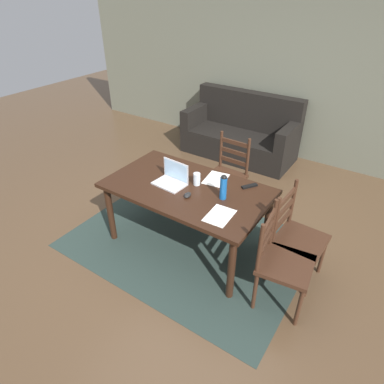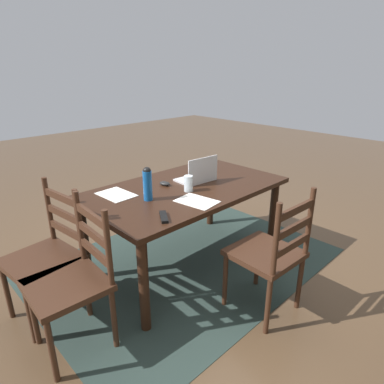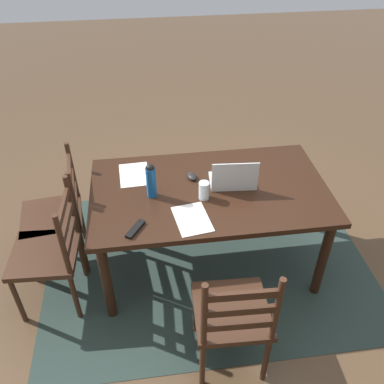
# 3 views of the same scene
# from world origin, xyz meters

# --- Properties ---
(ground_plane) EXTENTS (14.00, 14.00, 0.00)m
(ground_plane) POSITION_xyz_m (0.00, 0.00, 0.00)
(ground_plane) COLOR brown
(area_rug) EXTENTS (2.53, 1.83, 0.01)m
(area_rug) POSITION_xyz_m (0.00, 0.00, 0.00)
(area_rug) COLOR #283833
(area_rug) RESTS_ON ground
(dining_table) EXTENTS (1.66, 0.96, 0.74)m
(dining_table) POSITION_xyz_m (0.00, 0.00, 0.65)
(dining_table) COLOR black
(dining_table) RESTS_ON ground
(chair_right_far) EXTENTS (0.46, 0.46, 0.95)m
(chair_right_far) POSITION_xyz_m (1.12, 0.19, 0.46)
(chair_right_far) COLOR #3D2316
(chair_right_far) RESTS_ON ground
(chair_far_head) EXTENTS (0.46, 0.46, 0.95)m
(chair_far_head) POSITION_xyz_m (0.00, 0.85, 0.46)
(chair_far_head) COLOR #3D2316
(chair_far_head) RESTS_ON ground
(chair_right_near) EXTENTS (0.49, 0.49, 0.95)m
(chair_right_near) POSITION_xyz_m (1.12, -0.20, 0.46)
(chair_right_near) COLOR #3D2316
(chair_right_near) RESTS_ON ground
(laptop) EXTENTS (0.34, 0.24, 0.23)m
(laptop) POSITION_xyz_m (-0.17, -0.02, 0.80)
(laptop) COLOR silver
(laptop) RESTS_ON dining_table
(water_bottle) EXTENTS (0.07, 0.07, 0.26)m
(water_bottle) POSITION_xyz_m (0.40, 0.02, 0.87)
(water_bottle) COLOR #145199
(water_bottle) RESTS_ON dining_table
(drinking_glass) EXTENTS (0.07, 0.07, 0.13)m
(drinking_glass) POSITION_xyz_m (0.06, 0.09, 0.80)
(drinking_glass) COLOR silver
(drinking_glass) RESTS_ON dining_table
(computer_mouse) EXTENTS (0.08, 0.11, 0.03)m
(computer_mouse) POSITION_xyz_m (0.11, -0.14, 0.76)
(computer_mouse) COLOR black
(computer_mouse) RESTS_ON dining_table
(tv_remote) EXTENTS (0.13, 0.17, 0.02)m
(tv_remote) POSITION_xyz_m (0.53, 0.35, 0.75)
(tv_remote) COLOR black
(tv_remote) RESTS_ON dining_table
(paper_stack_left) EXTENTS (0.25, 0.32, 0.00)m
(paper_stack_left) POSITION_xyz_m (0.16, 0.30, 0.74)
(paper_stack_left) COLOR white
(paper_stack_left) RESTS_ON dining_table
(paper_stack_right) EXTENTS (0.22, 0.31, 0.00)m
(paper_stack_right) POSITION_xyz_m (0.52, -0.24, 0.74)
(paper_stack_right) COLOR white
(paper_stack_right) RESTS_ON dining_table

